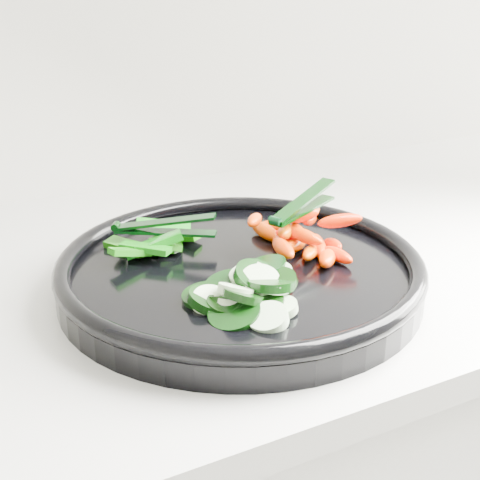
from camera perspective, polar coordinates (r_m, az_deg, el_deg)
name	(u,v)px	position (r m, az deg, el deg)	size (l,w,h in m)	color
veggie_tray	(240,271)	(0.69, 0.00, -2.68)	(0.41, 0.41, 0.04)	black
cucumber_pile	(242,293)	(0.61, 0.17, -4.56)	(0.13, 0.13, 0.04)	black
carrot_pile	(299,235)	(0.72, 5.08, 0.41)	(0.12, 0.15, 0.05)	#E15000
pepper_pile	(155,243)	(0.73, -7.29, -0.28)	(0.11, 0.09, 0.04)	#1A6C0A
tong_carrot	(302,206)	(0.71, 5.28, 2.91)	(0.11, 0.06, 0.02)	black
tong_pepper	(162,227)	(0.72, -6.69, 1.12)	(0.10, 0.07, 0.02)	black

